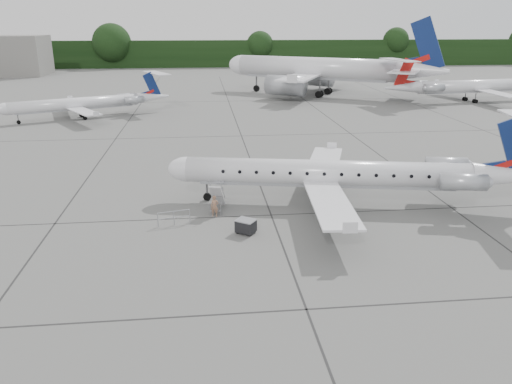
{
  "coord_description": "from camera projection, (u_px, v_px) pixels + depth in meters",
  "views": [
    {
      "loc": [
        -9.73,
        -30.3,
        13.17
      ],
      "look_at": [
        -6.29,
        1.44,
        2.3
      ],
      "focal_mm": 35.0,
      "sensor_mm": 36.0,
      "label": 1
    }
  ],
  "objects": [
    {
      "name": "passenger",
      "position": [
        215.0,
        206.0,
        35.49
      ],
      "size": [
        0.63,
        0.49,
        1.55
      ],
      "primitive_type": "imported",
      "rotation": [
        0.0,
        0.0,
        -0.22
      ],
      "color": "#8F654E",
      "rests_on": "ground"
    },
    {
      "name": "bg_regional_left",
      "position": [
        75.0,
        98.0,
        70.84
      ],
      "size": [
        27.83,
        24.61,
        6.05
      ],
      "primitive_type": null,
      "rotation": [
        0.0,
        0.0,
        0.42
      ],
      "color": "silver",
      "rests_on": "ground"
    },
    {
      "name": "safety_railing",
      "position": [
        174.0,
        218.0,
        34.05
      ],
      "size": [
        2.16,
        0.59,
        1.0
      ],
      "primitive_type": null,
      "rotation": [
        0.0,
        0.0,
        0.24
      ],
      "color": "#919399",
      "rests_on": "ground"
    },
    {
      "name": "bg_narrowbody",
      "position": [
        315.0,
        57.0,
        92.9
      ],
      "size": [
        48.06,
        44.76,
        14.02
      ],
      "primitive_type": null,
      "rotation": [
        0.0,
        0.0,
        -0.57
      ],
      "color": "silver",
      "rests_on": "ground"
    },
    {
      "name": "airstair",
      "position": [
        217.0,
        197.0,
        36.53
      ],
      "size": [
        1.25,
        2.24,
        2.17
      ],
      "primitive_type": null,
      "rotation": [
        0.0,
        0.0,
        -0.2
      ],
      "color": "silver",
      "rests_on": "ground"
    },
    {
      "name": "baggage_cart",
      "position": [
        246.0,
        226.0,
        32.71
      ],
      "size": [
        1.5,
        1.45,
        1.01
      ],
      "primitive_type": null,
      "rotation": [
        0.0,
        0.0,
        -0.61
      ],
      "color": "black",
      "rests_on": "ground"
    },
    {
      "name": "treeline",
      "position": [
        232.0,
        54.0,
        154.8
      ],
      "size": [
        260.0,
        4.0,
        8.0
      ],
      "primitive_type": "cube",
      "color": "black",
      "rests_on": "ground"
    },
    {
      "name": "main_regional_jet",
      "position": [
        326.0,
        160.0,
        37.03
      ],
      "size": [
        30.25,
        24.35,
        6.91
      ],
      "primitive_type": null,
      "rotation": [
        0.0,
        0.0,
        -0.2
      ],
      "color": "silver",
      "rests_on": "ground"
    },
    {
      "name": "ground",
      "position": [
        350.0,
        228.0,
        33.75
      ],
      "size": [
        320.0,
        320.0,
        0.0
      ],
      "primitive_type": "plane",
      "color": "slate",
      "rests_on": "ground"
    },
    {
      "name": "bg_regional_right",
      "position": [
        478.0,
        80.0,
        86.17
      ],
      "size": [
        31.48,
        24.59,
        7.58
      ],
      "primitive_type": null,
      "rotation": [
        0.0,
        0.0,
        3.28
      ],
      "color": "silver",
      "rests_on": "ground"
    }
  ]
}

